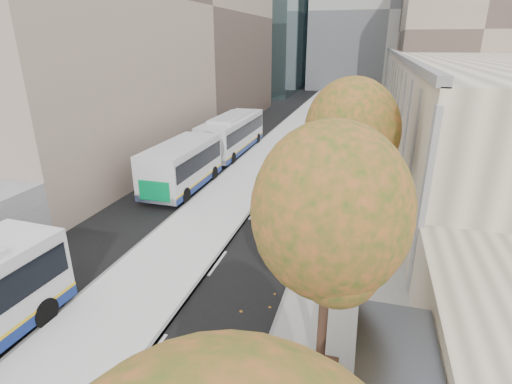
% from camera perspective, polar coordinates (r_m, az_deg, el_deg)
% --- Properties ---
extents(bus_platform, '(4.25, 150.00, 0.15)m').
position_cam_1_polar(bus_platform, '(34.03, 1.30, 4.78)').
color(bus_platform, silver).
rests_on(bus_platform, ground).
extents(sidewalk, '(4.75, 150.00, 0.08)m').
position_cam_1_polar(sidewalk, '(33.04, 14.87, 3.52)').
color(sidewalk, gray).
rests_on(sidewalk, ground).
extents(building_tan, '(18.00, 92.00, 8.00)m').
position_cam_1_polar(building_tan, '(61.94, 26.99, 13.52)').
color(building_tan, gray).
rests_on(building_tan, ground).
extents(building_midrise, '(24.00, 46.00, 25.00)m').
position_cam_1_polar(building_midrise, '(46.37, -21.34, 23.24)').
color(building_midrise, gray).
rests_on(building_midrise, ground).
extents(building_far_block, '(30.00, 18.00, 30.00)m').
position_cam_1_polar(building_far_block, '(92.87, 18.40, 23.18)').
color(building_far_block, '#A6A39A').
rests_on(building_far_block, ground).
extents(bus_shelter, '(1.90, 4.40, 2.53)m').
position_cam_1_polar(bus_shelter, '(10.60, 20.49, -23.80)').
color(bus_shelter, '#383A3F').
rests_on(bus_shelter, sidewalk).
extents(tree_c, '(4.20, 4.20, 7.28)m').
position_cam_1_polar(tree_c, '(10.56, 10.61, -2.80)').
color(tree_c, black).
rests_on(tree_c, sidewalk).
extents(tree_d, '(4.40, 4.40, 7.60)m').
position_cam_1_polar(tree_d, '(19.11, 13.47, 8.25)').
color(tree_d, black).
rests_on(tree_d, sidewalk).
extents(bus_far, '(2.91, 18.92, 3.15)m').
position_cam_1_polar(bus_far, '(32.06, -5.98, 6.72)').
color(bus_far, silver).
rests_on(bus_far, ground).
extents(distant_car, '(2.45, 3.75, 1.19)m').
position_cam_1_polar(distant_car, '(41.84, -0.33, 8.53)').
color(distant_car, silver).
rests_on(distant_car, ground).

